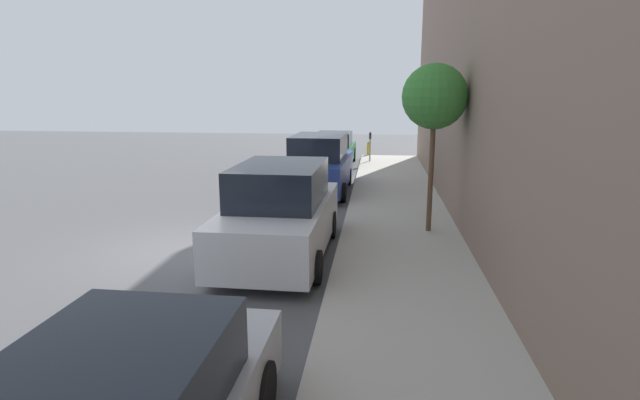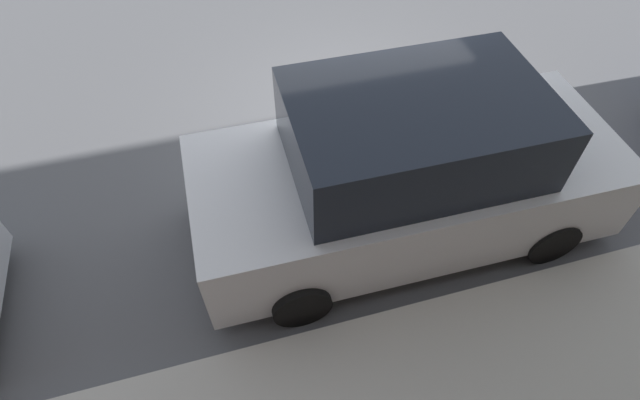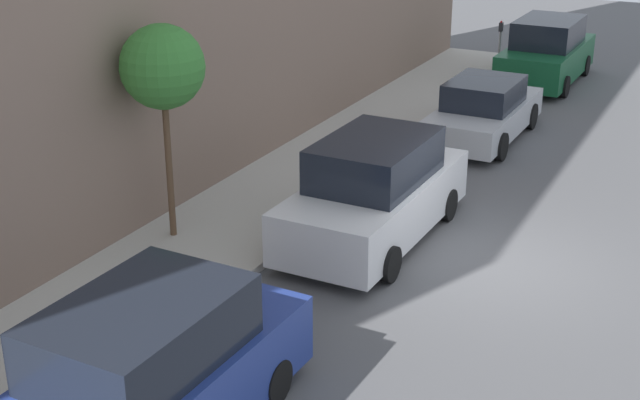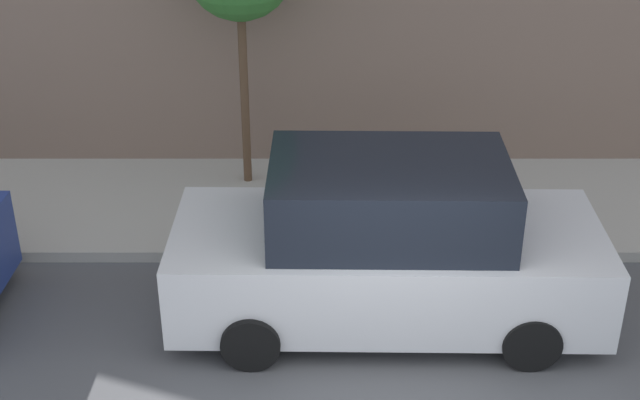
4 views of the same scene
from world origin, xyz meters
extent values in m
plane|color=#515154|center=(0.00, 0.00, 0.00)|extent=(60.00, 60.00, 0.00)
cube|color=#B2ADA3|center=(4.92, 0.00, 0.07)|extent=(2.83, 32.00, 0.15)
cube|color=#14512D|center=(2.29, -13.19, 0.70)|extent=(2.01, 4.82, 0.96)
cube|color=black|center=(2.29, -13.19, 1.58)|extent=(1.75, 2.62, 0.80)
cylinder|color=black|center=(1.36, -11.71, 0.32)|extent=(0.22, 0.65, 0.65)
cylinder|color=black|center=(3.22, -11.71, 0.32)|extent=(0.22, 0.65, 0.65)
cylinder|color=black|center=(1.36, -14.68, 0.32)|extent=(0.22, 0.65, 0.65)
cylinder|color=black|center=(3.22, -14.68, 0.32)|extent=(0.22, 0.65, 0.65)
cube|color=#B7BABF|center=(2.31, -6.83, 0.56)|extent=(1.84, 4.52, 0.68)
cube|color=black|center=(2.31, -6.73, 1.22)|extent=(1.60, 2.12, 0.64)
cylinder|color=black|center=(1.46, -5.44, 0.34)|extent=(0.22, 0.68, 0.68)
cylinder|color=black|center=(3.16, -5.44, 0.34)|extent=(0.22, 0.68, 0.68)
cylinder|color=black|center=(1.46, -8.23, 0.34)|extent=(0.22, 0.68, 0.68)
cylinder|color=black|center=(3.16, -8.23, 0.34)|extent=(0.22, 0.68, 0.68)
cube|color=silver|center=(2.32, -0.02, 0.70)|extent=(2.03, 4.83, 0.96)
cube|color=black|center=(2.32, -0.02, 1.58)|extent=(1.76, 2.62, 0.80)
cylinder|color=black|center=(1.39, 1.47, 0.32)|extent=(0.22, 0.64, 0.64)
cylinder|color=black|center=(3.25, 1.47, 0.32)|extent=(0.22, 0.64, 0.64)
cylinder|color=black|center=(1.39, -1.51, 0.32)|extent=(0.22, 0.64, 0.64)
cylinder|color=black|center=(3.25, -1.51, 0.32)|extent=(0.22, 0.64, 0.64)
cube|color=navy|center=(2.32, 6.88, 0.70)|extent=(2.09, 4.85, 0.96)
cube|color=black|center=(2.32, 6.88, 1.58)|extent=(1.80, 2.65, 0.80)
cylinder|color=black|center=(1.39, 5.39, 0.31)|extent=(0.22, 0.61, 0.61)
cylinder|color=black|center=(3.25, 5.39, 0.31)|extent=(0.22, 0.61, 0.61)
cylinder|color=#ADADB2|center=(3.95, -13.82, 0.74)|extent=(0.07, 0.07, 1.18)
cube|color=#2D2D33|center=(3.95, -13.82, 1.47)|extent=(0.11, 0.15, 0.28)
cube|color=red|center=(3.95, -13.82, 1.64)|extent=(0.04, 0.09, 0.05)
cylinder|color=brown|center=(5.59, 1.80, 1.54)|extent=(0.12, 0.12, 2.77)
sphere|color=#387F33|center=(5.59, 1.80, 3.33)|extent=(1.50, 1.50, 1.50)
camera|label=1|loc=(4.33, -10.05, 3.48)|focal=28.00mm
camera|label=2|loc=(5.73, -2.00, 5.03)|focal=28.00mm
camera|label=3|loc=(-3.69, 14.10, 6.95)|focal=50.00mm
camera|label=4|loc=(-6.26, 0.73, 6.06)|focal=50.00mm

